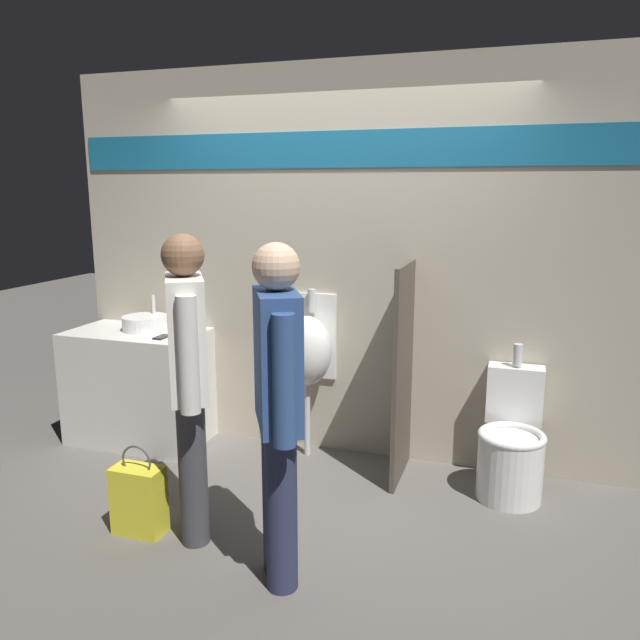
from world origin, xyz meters
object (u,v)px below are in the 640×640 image
Objects in this scene: sink_basin at (145,323)px; person_with_lanyard at (188,376)px; shopping_bag at (139,499)px; person_in_vest at (278,402)px; toilet at (511,447)px; urinal_near_counter at (308,350)px; cell_phone at (162,337)px.

person_with_lanyard is (1.00, -1.11, 0.02)m from sink_basin.
person_with_lanyard is 3.22× the size of shopping_bag.
person_in_vest reaches higher than shopping_bag.
person_with_lanyard is at bearing -147.74° from toilet.
person_with_lanyard reaches higher than shopping_bag.
person_in_vest is 0.63m from person_with_lanyard.
urinal_near_counter is 2.30× the size of shopping_bag.
shopping_bag is at bearing -59.49° from sink_basin.
toilet is (2.63, -0.08, -0.59)m from sink_basin.
shopping_bag is at bearing 52.57° from person_in_vest.
sink_basin is 0.31m from cell_phone.
cell_phone is 1.20m from person_with_lanyard.
urinal_near_counter is 1.46m from person_in_vest.
cell_phone is at bearing 20.66° from person_in_vest.
cell_phone is 0.12× the size of urinal_near_counter.
sink_basin is at bearing 144.73° from cell_phone.
shopping_bag is (0.70, -1.19, -0.70)m from sink_basin.
toilet is at bearing 29.90° from shopping_bag.
sink_basin is at bearing 10.07° from person_with_lanyard.
sink_basin is at bearing 178.28° from toilet.
person_in_vest is at bearing -8.63° from shopping_bag.
urinal_near_counter reaches higher than cell_phone.
urinal_near_counter is at bearing 173.18° from toilet.
person_with_lanyard is at bearing 41.32° from person_in_vest.
cell_phone is at bearing -165.23° from urinal_near_counter.
person_in_vest is at bearing -129.86° from toilet.
cell_phone is at bearing 6.87° from person_with_lanyard.
toilet is at bearing 2.29° from cell_phone.
person_with_lanyard reaches higher than urinal_near_counter.
urinal_near_counter is 0.72× the size of person_in_vest.
person_with_lanyard is 0.78m from shopping_bag.
shopping_bag is (-0.30, -0.08, -0.72)m from person_with_lanyard.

